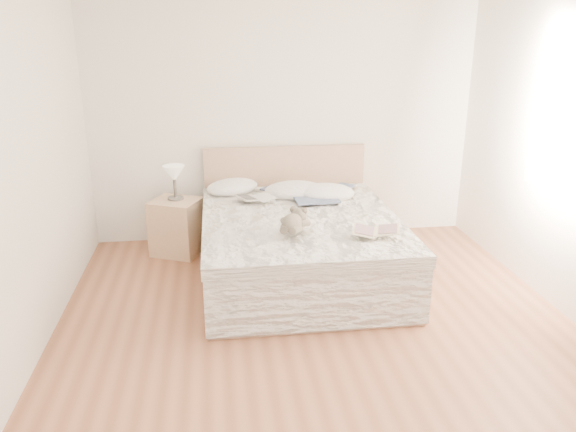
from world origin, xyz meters
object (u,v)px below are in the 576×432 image
Objects in this scene: teddy_bear at (292,230)px; nightstand at (177,227)px; table_lamp at (174,175)px; photo_book at (255,199)px; childrens_book at (376,231)px; bed at (298,243)px.

nightstand is at bearing 151.28° from teddy_bear.
table_lamp is (0.00, 0.04, 0.52)m from nightstand.
table_lamp is at bearing 131.03° from photo_book.
teddy_bear reaches higher than childrens_book.
nightstand is at bearing -94.68° from table_lamp.
nightstand is at bearing 160.28° from childrens_book.
childrens_book is (1.67, -1.30, 0.35)m from nightstand.
photo_book is at bearing 133.28° from bed.
bed is at bearing 98.42° from teddy_bear.
table_lamp is at bearing 85.32° from nightstand.
table_lamp is 1.11× the size of teddy_bear.
photo_book is (0.77, -0.32, -0.17)m from table_lamp.
table_lamp is at bearing 148.38° from bed.
teddy_bear is (-0.14, -0.57, 0.34)m from bed.
photo_book is 1.06× the size of teddy_bear.
teddy_bear reaches higher than photo_book.
childrens_book is 0.68m from teddy_bear.
bed is 0.62m from photo_book.
childrens_book is 1.28× the size of teddy_bear.
childrens_book is at bearing -75.61° from photo_book.
teddy_bear is (0.22, -0.95, 0.02)m from photo_book.
childrens_book is (1.67, -1.34, -0.17)m from table_lamp.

